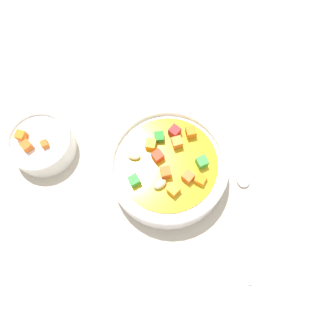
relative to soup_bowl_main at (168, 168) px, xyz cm
name	(u,v)px	position (x,y,z in cm)	size (l,w,h in cm)	color
ground_plane	(168,175)	(0.01, -0.01, -4.15)	(140.00, 140.00, 2.00)	#BAB2A0
soup_bowl_main	(168,168)	(0.00, 0.00, 0.00)	(19.73, 19.73, 7.08)	white
spoon	(246,212)	(4.19, 14.07, -2.67)	(18.88, 5.29, 1.04)	silver
side_bowl_small	(40,146)	(0.49, -22.28, -0.74)	(11.00, 11.00, 5.45)	white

